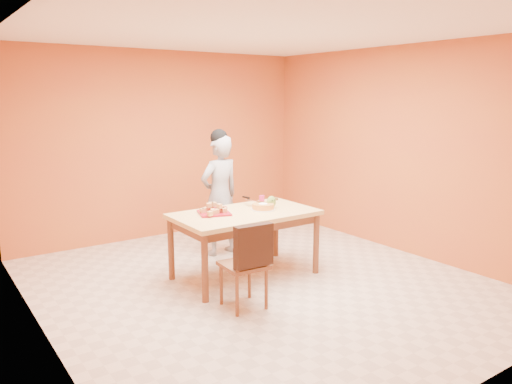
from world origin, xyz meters
TOP-DOWN VIEW (x-y plane):
  - floor at (0.00, 0.00)m, footprint 5.00×5.00m
  - ceiling at (0.00, 0.00)m, footprint 5.00×5.00m
  - wall_back at (0.00, 2.50)m, footprint 4.50×0.00m
  - wall_left at (-2.25, 0.00)m, footprint 0.00×5.00m
  - wall_right at (2.25, 0.00)m, footprint 0.00×5.00m
  - dining_table at (-0.01, 0.31)m, footprint 1.60×0.90m
  - dining_chair at (-0.50, -0.41)m, footprint 0.43×0.49m
  - pastry_pile at (-0.34, 0.44)m, footprint 0.30×0.30m
  - person at (0.19, 1.20)m, footprint 0.61×0.43m
  - pastry_platter at (-0.34, 0.44)m, footprint 0.42×0.42m
  - red_dinner_plate at (-0.17, 0.64)m, footprint 0.27×0.27m
  - white_cake_plate at (0.22, 0.28)m, footprint 0.35×0.35m
  - sponge_cake at (0.22, 0.28)m, footprint 0.29×0.29m
  - cake_server at (0.23, 0.46)m, footprint 0.10×0.27m
  - egg_ornament at (0.35, 0.30)m, footprint 0.13×0.11m
  - magenta_glass at (0.43, 0.60)m, footprint 0.08×0.08m
  - checker_tin at (0.67, 0.66)m, footprint 0.11×0.11m

SIDE VIEW (x-z plane):
  - floor at x=0.00m, z-range 0.00..0.00m
  - dining_chair at x=-0.50m, z-range 0.02..0.90m
  - dining_table at x=-0.01m, z-range 0.29..1.05m
  - white_cake_plate at x=0.22m, z-range 0.76..0.77m
  - red_dinner_plate at x=-0.17m, z-range 0.76..0.77m
  - pastry_platter at x=-0.34m, z-range 0.76..0.78m
  - checker_tin at x=0.67m, z-range 0.76..0.79m
  - person at x=0.19m, z-range 0.00..1.56m
  - sponge_cake at x=0.22m, z-range 0.77..0.83m
  - magenta_glass at x=0.43m, z-range 0.76..0.85m
  - pastry_pile at x=-0.34m, z-range 0.78..0.88m
  - egg_ornament at x=0.35m, z-range 0.76..0.91m
  - cake_server at x=0.23m, z-range 0.83..0.84m
  - wall_back at x=0.00m, z-range -0.90..3.60m
  - wall_left at x=-2.25m, z-range -1.15..3.85m
  - wall_right at x=2.25m, z-range -1.15..3.85m
  - ceiling at x=0.00m, z-range 2.70..2.70m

